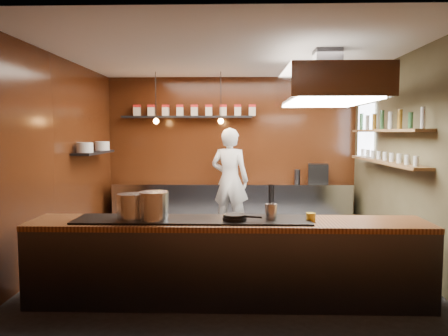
{
  "coord_description": "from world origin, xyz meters",
  "views": [
    {
      "loc": [
        0.08,
        -6.37,
        1.9
      ],
      "look_at": [
        -0.11,
        0.4,
        1.34
      ],
      "focal_mm": 35.0,
      "sensor_mm": 36.0,
      "label": 1
    }
  ],
  "objects_px": {
    "espresso_machine": "(318,174)",
    "chef": "(230,180)",
    "stockpot_small": "(131,206)",
    "stockpot_large": "(154,206)",
    "extractor_hood": "(327,87)"
  },
  "relations": [
    {
      "from": "espresso_machine",
      "to": "chef",
      "type": "distance_m",
      "value": 1.75
    },
    {
      "from": "stockpot_small",
      "to": "stockpot_large",
      "type": "bearing_deg",
      "value": -12.34
    },
    {
      "from": "stockpot_small",
      "to": "espresso_machine",
      "type": "bearing_deg",
      "value": 53.81
    },
    {
      "from": "extractor_hood",
      "to": "chef",
      "type": "distance_m",
      "value": 3.02
    },
    {
      "from": "stockpot_small",
      "to": "chef",
      "type": "distance_m",
      "value": 3.62
    },
    {
      "from": "stockpot_large",
      "to": "stockpot_small",
      "type": "relative_size",
      "value": 1.08
    },
    {
      "from": "espresso_machine",
      "to": "chef",
      "type": "relative_size",
      "value": 0.19
    },
    {
      "from": "extractor_hood",
      "to": "chef",
      "type": "height_order",
      "value": "extractor_hood"
    },
    {
      "from": "chef",
      "to": "espresso_machine",
      "type": "bearing_deg",
      "value": -153.53
    },
    {
      "from": "stockpot_small",
      "to": "espresso_machine",
      "type": "xyz_separation_m",
      "value": [
        2.77,
        3.78,
        0.01
      ]
    },
    {
      "from": "espresso_machine",
      "to": "chef",
      "type": "height_order",
      "value": "chef"
    },
    {
      "from": "stockpot_small",
      "to": "chef",
      "type": "height_order",
      "value": "chef"
    },
    {
      "from": "stockpot_large",
      "to": "espresso_machine",
      "type": "bearing_deg",
      "value": 56.97
    },
    {
      "from": "extractor_hood",
      "to": "stockpot_small",
      "type": "height_order",
      "value": "extractor_hood"
    },
    {
      "from": "extractor_hood",
      "to": "espresso_machine",
      "type": "bearing_deg",
      "value": 81.46
    }
  ]
}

